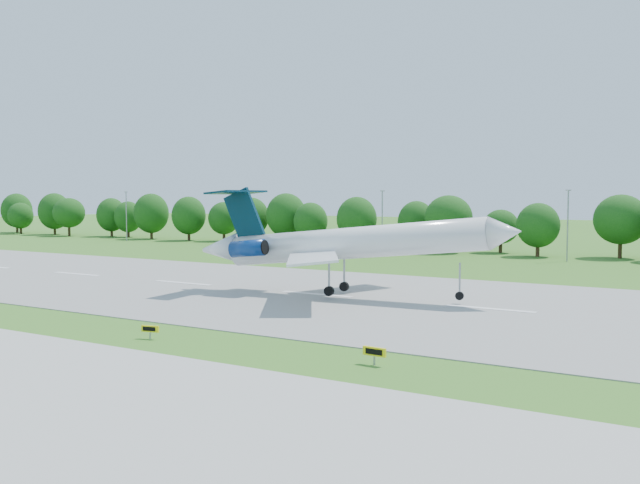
% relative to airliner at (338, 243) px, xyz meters
% --- Properties ---
extents(ground, '(600.00, 600.00, 0.00)m').
position_rel_airliner_xyz_m(ground, '(-2.88, -24.77, -6.01)').
color(ground, '#366119').
rests_on(ground, ground).
extents(runway, '(400.00, 45.00, 0.08)m').
position_rel_airliner_xyz_m(runway, '(-2.88, 0.23, -5.97)').
color(runway, gray).
rests_on(runway, ground).
extents(tree_line, '(288.40, 8.40, 10.40)m').
position_rel_airliner_xyz_m(tree_line, '(-2.88, 67.23, 0.18)').
color(tree_line, '#382314').
rests_on(tree_line, ground).
extents(light_poles, '(175.90, 0.25, 12.19)m').
position_rel_airliner_xyz_m(light_poles, '(-5.38, 57.23, 0.33)').
color(light_poles, gray).
rests_on(light_poles, ground).
extents(airliner, '(37.53, 27.02, 11.80)m').
position_rel_airliner_xyz_m(airliner, '(0.00, 0.00, 0.00)').
color(airliner, white).
rests_on(airliner, ground).
extents(taxi_sign_left, '(1.50, 0.49, 1.06)m').
position_rel_airliner_xyz_m(taxi_sign_left, '(-1.03, -27.61, -5.23)').
color(taxi_sign_left, gray).
rests_on(taxi_sign_left, ground).
extents(taxi_sign_centre, '(1.71, 0.32, 1.19)m').
position_rel_airliner_xyz_m(taxi_sign_centre, '(17.85, -26.20, -5.13)').
color(taxi_sign_centre, gray).
rests_on(taxi_sign_centre, ground).
extents(service_vehicle_a, '(3.69, 2.23, 1.15)m').
position_rel_airliner_xyz_m(service_vehicle_a, '(-24.60, 57.49, -5.44)').
color(service_vehicle_a, white).
rests_on(service_vehicle_a, ground).
extents(service_vehicle_b, '(3.99, 1.81, 1.33)m').
position_rel_airliner_xyz_m(service_vehicle_b, '(-42.09, 54.50, -5.35)').
color(service_vehicle_b, white).
rests_on(service_vehicle_b, ground).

